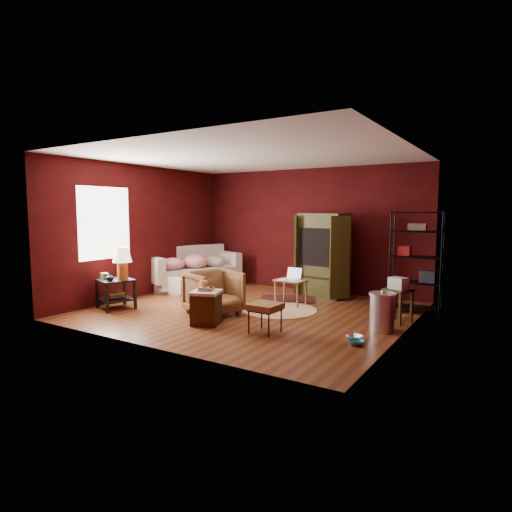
{
  "coord_description": "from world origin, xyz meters",
  "views": [
    {
      "loc": [
        4.19,
        -6.5,
        1.83
      ],
      "look_at": [
        0.0,
        0.2,
        1.0
      ],
      "focal_mm": 30.0,
      "sensor_mm": 36.0,
      "label": 1
    }
  ],
  "objects": [
    {
      "name": "vase",
      "position": [
        -2.18,
        -1.37,
        0.63
      ],
      "size": [
        0.17,
        0.18,
        0.14
      ],
      "primitive_type": "imported",
      "rotation": [
        0.0,
        0.0,
        0.26
      ],
      "color": "#0B1839",
      "rests_on": "side_table"
    },
    {
      "name": "footstool",
      "position": [
        0.97,
        -1.09,
        0.39
      ],
      "size": [
        0.46,
        0.46,
        0.45
      ],
      "rotation": [
        0.0,
        0.0,
        -0.03
      ],
      "color": "black",
      "rests_on": "ground"
    },
    {
      "name": "tv_armoire",
      "position": [
        0.57,
        2.0,
        0.93
      ],
      "size": [
        1.38,
        0.9,
        1.78
      ],
      "rotation": [
        0.0,
        0.0,
        -0.18
      ],
      "color": "#3C3511",
      "rests_on": "ground"
    },
    {
      "name": "trash_can",
      "position": [
        2.43,
        -0.04,
        0.3
      ],
      "size": [
        0.51,
        0.51,
        0.64
      ],
      "rotation": [
        0.0,
        0.0,
        0.29
      ],
      "color": "white",
      "rests_on": "ground"
    },
    {
      "name": "hamper",
      "position": [
        -0.09,
        -1.17,
        0.29
      ],
      "size": [
        0.58,
        0.58,
        0.63
      ],
      "rotation": [
        0.0,
        0.0,
        0.36
      ],
      "color": "#44260F",
      "rests_on": "ground"
    },
    {
      "name": "pet_bowl_turquoise",
      "position": [
        2.33,
        -0.92,
        0.11
      ],
      "size": [
        0.23,
        0.09,
        0.22
      ],
      "primitive_type": "imported",
      "rotation": [
        0.0,
        0.0,
        0.1
      ],
      "color": "#2AB5C7",
      "rests_on": "ground"
    },
    {
      "name": "room",
      "position": [
        -0.04,
        -0.01,
        1.4
      ],
      "size": [
        5.54,
        5.04,
        2.84
      ],
      "color": "brown",
      "rests_on": "ground"
    },
    {
      "name": "sofa",
      "position": [
        -2.43,
        1.24,
        0.37
      ],
      "size": [
        0.71,
        1.95,
        0.75
      ],
      "primitive_type": "imported",
      "rotation": [
        0.0,
        0.0,
        1.65
      ],
      "color": "beige",
      "rests_on": "ground"
    },
    {
      "name": "armchair",
      "position": [
        -0.4,
        -0.58,
        0.43
      ],
      "size": [
        1.04,
        1.07,
        0.86
      ],
      "primitive_type": "imported",
      "rotation": [
        0.0,
        0.0,
        1.18
      ],
      "color": "black",
      "rests_on": "ground"
    },
    {
      "name": "wire_shelving",
      "position": [
        2.61,
        1.45,
        1.0
      ],
      "size": [
        0.91,
        0.43,
        1.83
      ],
      "rotation": [
        0.0,
        0.0,
        0.05
      ],
      "color": "black",
      "rests_on": "ground"
    },
    {
      "name": "small_stand",
      "position": [
        2.5,
        0.6,
        0.56
      ],
      "size": [
        0.48,
        0.48,
        0.75
      ],
      "rotation": [
        0.0,
        0.0,
        -0.36
      ],
      "color": "#3C3511",
      "rests_on": "ground"
    },
    {
      "name": "mug",
      "position": [
        -0.15,
        -1.16,
        0.67
      ],
      "size": [
        0.14,
        0.11,
        0.13
      ],
      "primitive_type": "imported",
      "rotation": [
        0.0,
        0.0,
        0.12
      ],
      "color": "#F9DF79",
      "rests_on": "hamper"
    },
    {
      "name": "laptop_desk",
      "position": [
        0.4,
        0.85,
        0.45
      ],
      "size": [
        0.61,
        0.48,
        0.72
      ],
      "rotation": [
        0.0,
        0.0,
        -0.07
      ],
      "color": "olive",
      "rests_on": "ground"
    },
    {
      "name": "pet_bowl_steel",
      "position": [
        2.22,
        -0.69,
        0.12
      ],
      "size": [
        0.24,
        0.13,
        0.23
      ],
      "primitive_type": "imported",
      "rotation": [
        0.0,
        0.0,
        -0.35
      ],
      "color": "silver",
      "rests_on": "ground"
    },
    {
      "name": "rug_oriental",
      "position": [
        0.11,
        1.28,
        0.01
      ],
      "size": [
        1.33,
        1.17,
        0.01
      ],
      "rotation": [
        0.0,
        0.0,
        0.48
      ],
      "color": "#4D1417",
      "rests_on": "ground"
    },
    {
      "name": "sofa_cushions",
      "position": [
        -2.44,
        1.25,
        0.45
      ],
      "size": [
        1.61,
        2.34,
        0.91
      ],
      "rotation": [
        0.0,
        0.0,
        -0.39
      ],
      "color": "beige",
      "rests_on": "sofa"
    },
    {
      "name": "rug_round",
      "position": [
        0.43,
        0.32,
        0.01
      ],
      "size": [
        1.49,
        1.49,
        0.01
      ],
      "rotation": [
        0.0,
        0.0,
        -0.07
      ],
      "color": "white",
      "rests_on": "ground"
    },
    {
      "name": "side_table",
      "position": [
        -2.18,
        -1.15,
        0.7
      ],
      "size": [
        0.75,
        0.75,
        1.16
      ],
      "rotation": [
        0.0,
        0.0,
        -0.34
      ],
      "color": "black",
      "rests_on": "ground"
    }
  ]
}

